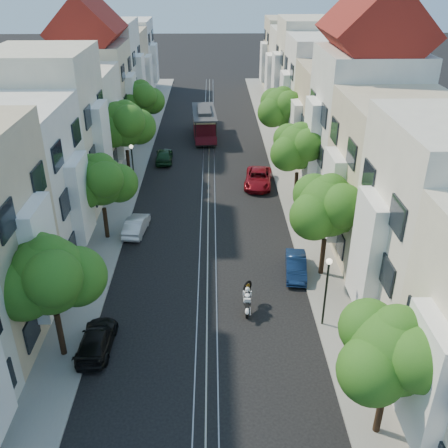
{
  "coord_description": "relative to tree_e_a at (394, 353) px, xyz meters",
  "views": [
    {
      "loc": [
        0.44,
        -17.39,
        17.67
      ],
      "look_at": [
        1.12,
        11.83,
        2.2
      ],
      "focal_mm": 40.0,
      "sensor_mm": 36.0,
      "label": 1
    }
  ],
  "objects": [
    {
      "name": "tree_e_d",
      "position": [
        0.0,
        34.0,
        0.47
      ],
      "size": [
        5.01,
        4.16,
        6.85
      ],
      "color": "black",
      "rests_on": "ground"
    },
    {
      "name": "parked_car_w_mid",
      "position": [
        -12.48,
        17.83,
        -3.79
      ],
      "size": [
        1.7,
        3.84,
        1.22
      ],
      "primitive_type": "imported",
      "rotation": [
        0.0,
        0.0,
        3.03
      ],
      "color": "silver",
      "rests_on": "ground"
    },
    {
      "name": "rail_left",
      "position": [
        -7.81,
        31.02,
        -4.39
      ],
      "size": [
        0.06,
        80.0,
        0.02
      ],
      "primitive_type": "cube",
      "color": "gray",
      "rests_on": "ground"
    },
    {
      "name": "ground",
      "position": [
        -7.26,
        31.02,
        -4.4
      ],
      "size": [
        200.0,
        200.0,
        0.0
      ],
      "primitive_type": "plane",
      "color": "black",
      "rests_on": "ground"
    },
    {
      "name": "parked_car_e_mid",
      "position": [
        -1.66,
        12.1,
        -3.81
      ],
      "size": [
        1.63,
        3.71,
        1.18
      ],
      "primitive_type": "imported",
      "rotation": [
        0.0,
        0.0,
        -0.11
      ],
      "color": "#0E2146",
      "rests_on": "ground"
    },
    {
      "name": "tree_w_d",
      "position": [
        -14.4,
        39.0,
        0.2
      ],
      "size": [
        4.84,
        3.99,
        6.52
      ],
      "color": "black",
      "rests_on": "ground"
    },
    {
      "name": "tree_e_a",
      "position": [
        0.0,
        0.0,
        0.0
      ],
      "size": [
        4.72,
        3.87,
        6.27
      ],
      "color": "black",
      "rests_on": "ground"
    },
    {
      "name": "lamp_east",
      "position": [
        -0.96,
        7.02,
        -1.55
      ],
      "size": [
        0.32,
        0.32,
        4.16
      ],
      "color": "black",
      "rests_on": "ground"
    },
    {
      "name": "parked_car_w_far",
      "position": [
        -11.66,
        32.36,
        -3.71
      ],
      "size": [
        1.79,
        4.1,
        1.37
      ],
      "primitive_type": "imported",
      "rotation": [
        0.0,
        0.0,
        3.18
      ],
      "color": "#14341C",
      "rests_on": "ground"
    },
    {
      "name": "sidewalk_east",
      "position": [
        -0.01,
        31.02,
        -4.34
      ],
      "size": [
        2.5,
        80.0,
        0.12
      ],
      "primitive_type": "cube",
      "color": "gray",
      "rests_on": "ground"
    },
    {
      "name": "townhouses_east",
      "position": [
        4.61,
        30.94,
        0.79
      ],
      "size": [
        7.75,
        72.0,
        12.0
      ],
      "color": "beige",
      "rests_on": "ground"
    },
    {
      "name": "sportbike_rider",
      "position": [
        -4.98,
        8.4,
        -3.52
      ],
      "size": [
        0.61,
        2.01,
        1.6
      ],
      "rotation": [
        0.0,
        0.0,
        -0.07
      ],
      "color": "black",
      "rests_on": "ground"
    },
    {
      "name": "lane_line",
      "position": [
        -7.26,
        31.02,
        -4.4
      ],
      "size": [
        0.08,
        80.0,
        0.01
      ],
      "primitive_type": "cube",
      "color": "tan",
      "rests_on": "ground"
    },
    {
      "name": "parked_car_w_near",
      "position": [
        -12.86,
        5.44,
        -3.82
      ],
      "size": [
        1.69,
        4.01,
        1.15
      ],
      "primitive_type": "imported",
      "rotation": [
        0.0,
        0.0,
        3.12
      ],
      "color": "black",
      "rests_on": "ground"
    },
    {
      "name": "tree_e_b",
      "position": [
        0.0,
        12.0,
        0.34
      ],
      "size": [
        4.93,
        4.08,
        6.68
      ],
      "color": "black",
      "rests_on": "ground"
    },
    {
      "name": "lamp_west",
      "position": [
        -13.56,
        25.02,
        -1.55
      ],
      "size": [
        0.32,
        0.32,
        4.16
      ],
      "color": "black",
      "rests_on": "ground"
    },
    {
      "name": "tree_w_c",
      "position": [
        -14.4,
        28.0,
        0.67
      ],
      "size": [
        5.13,
        4.28,
        7.09
      ],
      "color": "black",
      "rests_on": "ground"
    },
    {
      "name": "cable_car",
      "position": [
        -7.76,
        40.0,
        -2.6
      ],
      "size": [
        2.93,
        8.04,
        3.04
      ],
      "rotation": [
        0.0,
        0.0,
        0.06
      ],
      "color": "black",
      "rests_on": "ground"
    },
    {
      "name": "rail_right",
      "position": [
        -6.71,
        31.02,
        -4.39
      ],
      "size": [
        0.06,
        80.0,
        0.02
      ],
      "primitive_type": "cube",
      "color": "gray",
      "rests_on": "ground"
    },
    {
      "name": "tree_w_b",
      "position": [
        -14.4,
        17.0,
        0.0
      ],
      "size": [
        4.72,
        3.87,
        6.27
      ],
      "color": "black",
      "rests_on": "ground"
    },
    {
      "name": "sidewalk_west",
      "position": [
        -14.51,
        31.02,
        -4.34
      ],
      "size": [
        2.5,
        80.0,
        0.12
      ],
      "primitive_type": "cube",
      "color": "gray",
      "rests_on": "ground"
    },
    {
      "name": "townhouses_west",
      "position": [
        -19.13,
        30.94,
        0.68
      ],
      "size": [
        7.75,
        72.0,
        11.76
      ],
      "color": "silver",
      "rests_on": "ground"
    },
    {
      "name": "parked_car_e_far",
      "position": [
        -2.86,
        26.28,
        -3.71
      ],
      "size": [
        2.91,
        5.18,
        1.37
      ],
      "primitive_type": "imported",
      "rotation": [
        0.0,
        0.0,
        -0.13
      ],
      "color": "maroon",
      "rests_on": "ground"
    },
    {
      "name": "rail_slot",
      "position": [
        -7.26,
        31.02,
        -4.39
      ],
      "size": [
        0.06,
        80.0,
        0.02
      ],
      "primitive_type": "cube",
      "color": "gray",
      "rests_on": "ground"
    },
    {
      "name": "tree_e_c",
      "position": [
        0.0,
        23.0,
        0.2
      ],
      "size": [
        4.84,
        3.99,
        6.52
      ],
      "color": "black",
      "rests_on": "ground"
    },
    {
      "name": "tree_w_a",
      "position": [
        -14.4,
        5.0,
        0.34
      ],
      "size": [
        4.93,
        4.08,
        6.68
      ],
      "color": "black",
      "rests_on": "ground"
    }
  ]
}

